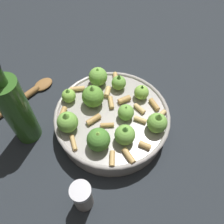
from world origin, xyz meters
TOP-DOWN VIEW (x-y plane):
  - ground_plane at (0.00, 0.00)m, footprint 2.40×2.40m
  - cooking_pan at (0.00, -0.00)m, footprint 0.25×0.25m
  - pepper_shaker at (0.17, 0.06)m, footprint 0.04×0.04m
  - olive_oil_bottle at (0.13, -0.14)m, footprint 0.05×0.05m
  - wooden_spoon at (0.08, -0.22)m, footprint 0.23×0.04m

SIDE VIEW (x-z plane):
  - ground_plane at x=0.00m, z-range 0.00..0.00m
  - wooden_spoon at x=0.08m, z-range 0.00..0.02m
  - cooking_pan at x=0.00m, z-range -0.02..0.09m
  - pepper_shaker at x=0.17m, z-range 0.00..0.08m
  - olive_oil_bottle at x=0.13m, z-range -0.02..0.20m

